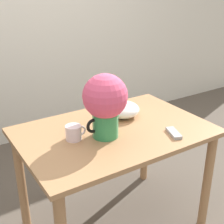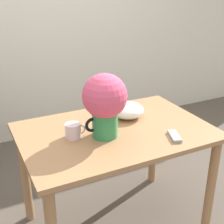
# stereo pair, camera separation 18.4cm
# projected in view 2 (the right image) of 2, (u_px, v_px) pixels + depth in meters

# --- Properties ---
(wall_back) EXTENTS (8.00, 0.05, 2.60)m
(wall_back) POSITION_uv_depth(u_px,v_px,m) (45.00, 15.00, 3.14)
(wall_back) COLOR silver
(wall_back) RESTS_ON ground_plane
(table) EXTENTS (1.19, 0.80, 0.77)m
(table) POSITION_uv_depth(u_px,v_px,m) (115.00, 146.00, 2.01)
(table) COLOR #A3754C
(table) RESTS_ON ground_plane
(flower_vase) EXTENTS (0.26, 0.26, 0.39)m
(flower_vase) POSITION_uv_depth(u_px,v_px,m) (105.00, 102.00, 1.80)
(flower_vase) COLOR #2D844C
(flower_vase) RESTS_ON table
(coffee_mug) EXTENTS (0.13, 0.09, 0.09)m
(coffee_mug) POSITION_uv_depth(u_px,v_px,m) (73.00, 131.00, 1.85)
(coffee_mug) COLOR silver
(coffee_mug) RESTS_ON table
(white_bowl) EXTENTS (0.23, 0.23, 0.10)m
(white_bowl) POSITION_uv_depth(u_px,v_px,m) (127.00, 110.00, 2.12)
(white_bowl) COLOR white
(white_bowl) RESTS_ON table
(remote_control) EXTENTS (0.10, 0.15, 0.02)m
(remote_control) POSITION_uv_depth(u_px,v_px,m) (175.00, 136.00, 1.86)
(remote_control) COLOR #999999
(remote_control) RESTS_ON table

